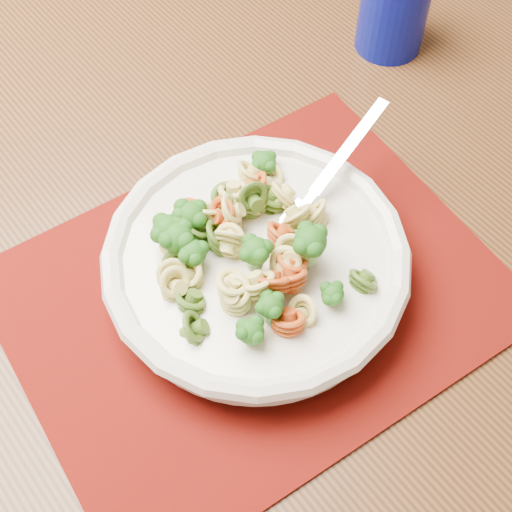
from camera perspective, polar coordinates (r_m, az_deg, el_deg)
dining_table at (r=0.79m, az=-5.59°, el=-1.51°), size 1.32×0.88×0.71m
placemat at (r=0.65m, az=-0.21°, el=-3.02°), size 0.45×0.36×0.00m
pasta_bowl at (r=0.63m, az=0.00°, el=-0.45°), size 0.27×0.27×0.05m
pasta_broccoli_heap at (r=0.62m, az=0.00°, el=0.30°), size 0.23×0.23×0.06m
fork at (r=0.65m, az=3.35°, el=3.33°), size 0.18×0.07×0.08m
tumbler at (r=0.86m, az=10.95°, el=18.76°), size 0.08×0.08×0.10m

